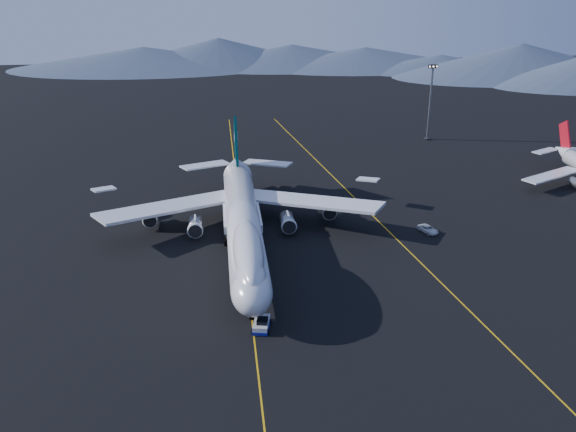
{
  "coord_description": "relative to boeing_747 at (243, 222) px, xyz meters",
  "views": [
    {
      "loc": [
        -4.11,
        -114.91,
        53.14
      ],
      "look_at": [
        8.93,
        1.55,
        6.0
      ],
      "focal_mm": 40.0,
      "sensor_mm": 36.0,
      "label": 1
    }
  ],
  "objects": [
    {
      "name": "taxiway_line_main",
      "position": [
        -0.0,
        -0.03,
        -5.8
      ],
      "size": [
        0.25,
        220.0,
        0.01
      ],
      "primitive_type": "cube",
      "color": "#E5A70D",
      "rests_on": "ground"
    },
    {
      "name": "pushback_tug",
      "position": [
        1.32,
        -29.53,
        -5.17
      ],
      "size": [
        3.43,
        5.11,
        2.06
      ],
      "rotation": [
        0.0,
        0.0,
        -0.19
      ],
      "color": "silver",
      "rests_on": "ground"
    },
    {
      "name": "boeing_747",
      "position": [
        0.0,
        0.0,
        0.0
      ],
      "size": [
        59.62,
        72.43,
        19.37
      ],
      "color": "silver",
      "rests_on": "ground"
    },
    {
      "name": "service_van",
      "position": [
        38.65,
        4.06,
        -5.12
      ],
      "size": [
        3.97,
        5.46,
        1.38
      ],
      "primitive_type": "imported",
      "rotation": [
        0.0,
        0.0,
        0.38
      ],
      "color": "silver",
      "rests_on": "ground"
    },
    {
      "name": "ground",
      "position": [
        -0.0,
        -0.03,
        -5.81
      ],
      "size": [
        500.0,
        500.0,
        0.0
      ],
      "primitive_type": "plane",
      "color": "black",
      "rests_on": "ground"
    },
    {
      "name": "taxiway_line_side",
      "position": [
        30.0,
        9.97,
        -5.8
      ],
      "size": [
        28.08,
        198.09,
        0.01
      ],
      "primitive_type": "cube",
      "rotation": [
        0.0,
        0.0,
        0.14
      ],
      "color": "#E5A70D",
      "rests_on": "ground"
    },
    {
      "name": "floodlight_mast",
      "position": [
        61.6,
        76.18,
        6.01
      ],
      "size": [
        2.88,
        2.16,
        23.33
      ],
      "rotation": [
        0.0,
        0.0,
        -0.17
      ],
      "color": "black",
      "rests_on": "ground"
    }
  ]
}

